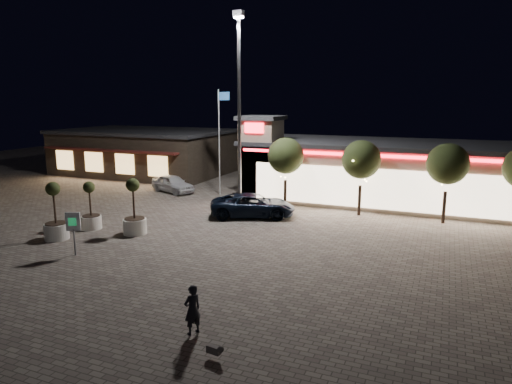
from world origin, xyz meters
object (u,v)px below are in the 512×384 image
at_px(valet_sign, 73,225).
at_px(pedestrian, 192,310).
at_px(planter_left, 91,214).
at_px(white_sedan, 173,184).
at_px(pickup_truck, 253,205).
at_px(planter_mid, 56,222).

bearing_deg(valet_sign, pedestrian, -25.48).
relative_size(pedestrian, planter_left, 0.59).
bearing_deg(planter_left, white_sedan, 97.95).
height_order(pickup_truck, planter_left, planter_left).
bearing_deg(pedestrian, pickup_truck, -137.26).
xyz_separation_m(pedestrian, valet_sign, (-8.96, 4.27, 0.65)).
relative_size(pedestrian, planter_mid, 0.53).
xyz_separation_m(pedestrian, planter_left, (-11.44, 8.11, 0.04)).
xyz_separation_m(pedestrian, planter_mid, (-11.74, 5.84, 0.14)).
distance_m(white_sedan, pedestrian, 22.84).
height_order(planter_left, planter_mid, planter_mid).
relative_size(pickup_truck, white_sedan, 1.29).
distance_m(pedestrian, planter_mid, 13.11).
xyz_separation_m(white_sedan, planter_mid, (1.20, -12.98, 0.26)).
bearing_deg(pedestrian, planter_left, -98.35).
bearing_deg(white_sedan, pickup_truck, -96.16).
height_order(pickup_truck, planter_mid, planter_mid).
bearing_deg(white_sedan, planter_mid, -153.53).
height_order(pedestrian, planter_mid, planter_mid).
xyz_separation_m(planter_mid, valet_sign, (2.77, -1.57, 0.51)).
bearing_deg(valet_sign, white_sedan, 105.28).
xyz_separation_m(pickup_truck, pedestrian, (4.02, -14.21, 0.08)).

